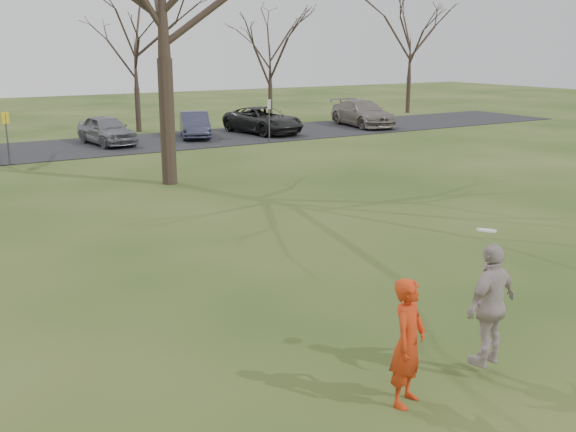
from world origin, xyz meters
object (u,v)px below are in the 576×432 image
Objects in this scene: player_defender at (408,342)px; car_7 at (363,113)px; car_4 at (107,130)px; car_6 at (263,120)px; car_5 at (195,125)px; catching_play at (491,305)px.

car_7 is (18.81, 25.20, -0.08)m from player_defender.
car_4 is 8.46m from car_6.
car_5 is at bearing -174.79° from car_7.
player_defender is 0.35× the size of car_6.
catching_play is at bearing -101.69° from car_4.
car_4 is at bearing -158.12° from car_5.
car_7 is at bearing 16.63° from car_5.
catching_play is (-10.74, -25.41, 0.34)m from car_6.
car_6 is at bearing 14.32° from car_5.
player_defender is 27.10m from car_5.
car_4 is at bearing -173.18° from car_7.
car_6 reaches higher than car_5.
catching_play is (-2.28, -25.59, 0.34)m from car_4.
car_4 is 0.81× the size of car_6.
car_6 reaches higher than car_4.
car_4 is 15.04m from car_7.
car_5 is at bearing -4.41° from car_4.
car_4 is 2.06× the size of catching_play.
car_5 is 3.86m from car_6.
car_6 is at bearing -173.44° from car_7.
car_6 is at bearing 67.10° from catching_play.
catching_play is (-17.31, -25.21, 0.29)m from car_7.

